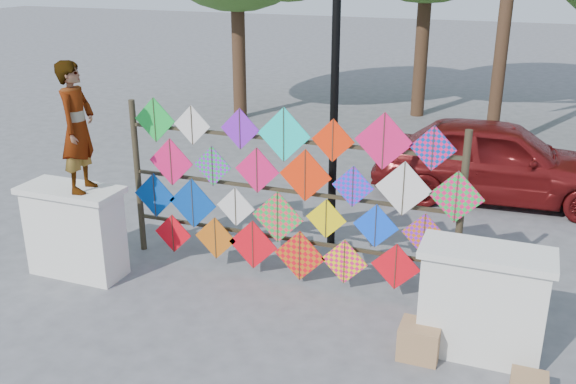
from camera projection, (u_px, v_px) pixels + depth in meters
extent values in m
plane|color=slate|center=(262.00, 301.00, 8.29)|extent=(80.00, 80.00, 0.00)
cube|color=silver|center=(75.00, 234.00, 8.81)|extent=(1.30, 0.55, 1.20)
cube|color=silver|center=(70.00, 190.00, 8.59)|extent=(1.40, 0.65, 0.08)
cube|color=silver|center=(481.00, 306.00, 7.00)|extent=(1.30, 0.55, 1.20)
cube|color=silver|center=(488.00, 253.00, 6.78)|extent=(1.40, 0.65, 0.08)
cylinder|color=#312A1B|center=(138.00, 177.00, 9.36)|extent=(0.09, 0.09, 2.30)
cylinder|color=#312A1B|center=(460.00, 221.00, 7.82)|extent=(0.09, 0.09, 2.30)
cube|color=#312A1B|center=(285.00, 238.00, 8.80)|extent=(4.60, 0.04, 0.04)
cube|color=#312A1B|center=(284.00, 190.00, 8.55)|extent=(4.60, 0.04, 0.04)
cube|color=#312A1B|center=(284.00, 140.00, 8.31)|extent=(4.60, 0.04, 0.04)
cube|color=green|center=(155.00, 120.00, 8.86)|extent=(0.64, 0.01, 0.64)
cube|color=#312A1B|center=(154.00, 120.00, 8.85)|extent=(0.01, 0.01, 0.62)
cube|color=silver|center=(192.00, 125.00, 8.67)|extent=(0.55, 0.01, 0.55)
cube|color=#312A1B|center=(192.00, 125.00, 8.66)|extent=(0.01, 0.01, 0.54)
cube|color=purple|center=(240.00, 129.00, 8.43)|extent=(0.56, 0.01, 0.56)
cube|color=#312A1B|center=(240.00, 129.00, 8.42)|extent=(0.01, 0.01, 0.55)
cube|color=#0EE1CE|center=(284.00, 135.00, 8.22)|extent=(0.73, 0.01, 0.73)
cube|color=#312A1B|center=(284.00, 135.00, 8.21)|extent=(0.01, 0.01, 0.72)
cube|color=#FF2C08|center=(333.00, 141.00, 8.01)|extent=(0.56, 0.01, 0.56)
cube|color=#312A1B|center=(333.00, 141.00, 8.00)|extent=(0.01, 0.01, 0.55)
cube|color=#E8155B|center=(384.00, 141.00, 7.77)|extent=(0.73, 0.01, 0.73)
cube|color=#312A1B|center=(383.00, 141.00, 7.76)|extent=(0.01, 0.01, 0.71)
cube|color=#063B9F|center=(433.00, 148.00, 7.58)|extent=(0.56, 0.01, 0.56)
cube|color=#312A1B|center=(433.00, 149.00, 7.57)|extent=(0.01, 0.01, 0.55)
cube|color=#E8155B|center=(171.00, 162.00, 8.94)|extent=(0.69, 0.01, 0.69)
cube|color=#312A1B|center=(171.00, 162.00, 8.93)|extent=(0.01, 0.01, 0.68)
cube|color=purple|center=(212.00, 166.00, 8.72)|extent=(0.57, 0.01, 0.57)
cube|color=#312A1B|center=(212.00, 166.00, 8.71)|extent=(0.01, 0.01, 0.56)
cube|color=#E8155B|center=(257.00, 170.00, 8.49)|extent=(0.64, 0.01, 0.64)
cube|color=#312A1B|center=(257.00, 171.00, 8.48)|extent=(0.01, 0.01, 0.62)
cube|color=#FF2C08|center=(305.00, 176.00, 8.26)|extent=(0.71, 0.01, 0.71)
cube|color=#312A1B|center=(305.00, 176.00, 8.25)|extent=(0.01, 0.01, 0.70)
cube|color=#0B48FF|center=(353.00, 186.00, 8.07)|extent=(0.55, 0.01, 0.55)
cube|color=#312A1B|center=(353.00, 187.00, 8.06)|extent=(0.01, 0.01, 0.54)
cube|color=silver|center=(404.00, 189.00, 7.84)|extent=(0.71, 0.01, 0.71)
cube|color=#312A1B|center=(403.00, 189.00, 7.83)|extent=(0.01, 0.01, 0.69)
cube|color=#E8155B|center=(456.00, 197.00, 7.63)|extent=(0.66, 0.01, 0.66)
cube|color=#312A1B|center=(456.00, 197.00, 7.62)|extent=(0.01, 0.01, 0.65)
cube|color=#063B9F|center=(155.00, 195.00, 9.18)|extent=(0.67, 0.01, 0.67)
cube|color=#312A1B|center=(154.00, 196.00, 9.17)|extent=(0.01, 0.01, 0.65)
cube|color=#063B9F|center=(193.00, 203.00, 8.99)|extent=(0.74, 0.01, 0.74)
cube|color=#312A1B|center=(192.00, 204.00, 8.98)|extent=(0.01, 0.01, 0.72)
cube|color=silver|center=(236.00, 207.00, 8.75)|extent=(0.57, 0.01, 0.57)
cube|color=#312A1B|center=(235.00, 207.00, 8.74)|extent=(0.01, 0.01, 0.56)
cube|color=green|center=(278.00, 217.00, 8.56)|extent=(0.74, 0.01, 0.74)
cube|color=#312A1B|center=(277.00, 217.00, 8.55)|extent=(0.01, 0.01, 0.72)
cube|color=yellow|center=(326.00, 219.00, 8.31)|extent=(0.55, 0.01, 0.55)
cube|color=#312A1B|center=(326.00, 219.00, 8.30)|extent=(0.01, 0.01, 0.54)
cube|color=#0B48FF|center=(376.00, 226.00, 8.09)|extent=(0.59, 0.01, 0.59)
cube|color=#312A1B|center=(375.00, 226.00, 8.08)|extent=(0.01, 0.01, 0.58)
cube|color=#C45C11|center=(424.00, 234.00, 7.89)|extent=(0.56, 0.01, 0.56)
cube|color=#312A1B|center=(424.00, 235.00, 7.88)|extent=(0.01, 0.01, 0.55)
cube|color=red|center=(173.00, 233.00, 9.24)|extent=(0.59, 0.01, 0.59)
cube|color=#312A1B|center=(173.00, 234.00, 9.23)|extent=(0.01, 0.01, 0.58)
cube|color=#C45C11|center=(216.00, 238.00, 8.99)|extent=(0.64, 0.01, 0.64)
cube|color=#312A1B|center=(215.00, 238.00, 8.98)|extent=(0.01, 0.01, 0.62)
cube|color=red|center=(253.00, 245.00, 8.80)|extent=(0.72, 0.01, 0.72)
cube|color=#312A1B|center=(253.00, 245.00, 8.79)|extent=(0.01, 0.01, 0.71)
cube|color=red|center=(300.00, 256.00, 8.59)|extent=(0.73, 0.01, 0.73)
cube|color=#312A1B|center=(299.00, 256.00, 8.58)|extent=(0.01, 0.01, 0.71)
cube|color=yellow|center=(344.00, 262.00, 8.37)|extent=(0.63, 0.01, 0.63)
cube|color=#312A1B|center=(344.00, 262.00, 8.36)|extent=(0.01, 0.01, 0.62)
cube|color=red|center=(396.00, 267.00, 8.13)|extent=(0.64, 0.01, 0.64)
cube|color=#312A1B|center=(395.00, 267.00, 8.12)|extent=(0.01, 0.01, 0.63)
cube|color=#C45C11|center=(445.00, 278.00, 7.93)|extent=(0.56, 0.01, 0.56)
cube|color=#312A1B|center=(445.00, 279.00, 7.92)|extent=(0.01, 0.01, 0.55)
cylinder|color=#45281D|center=(239.00, 46.00, 17.01)|extent=(0.36, 0.36, 3.85)
cylinder|color=#45281D|center=(422.00, 40.00, 17.21)|extent=(0.36, 0.36, 4.12)
cylinder|color=#45281D|center=(504.00, 28.00, 13.60)|extent=(0.28, 0.28, 5.50)
imported|color=#99999E|center=(77.00, 127.00, 8.20)|extent=(0.52, 0.69, 1.70)
imported|color=maroon|center=(497.00, 160.00, 11.54)|extent=(4.47, 2.03, 1.49)
cylinder|color=black|center=(334.00, 111.00, 9.21)|extent=(0.12, 0.12, 4.20)
cube|color=#9C764B|center=(419.00, 341.00, 7.08)|extent=(0.44, 0.39, 0.39)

